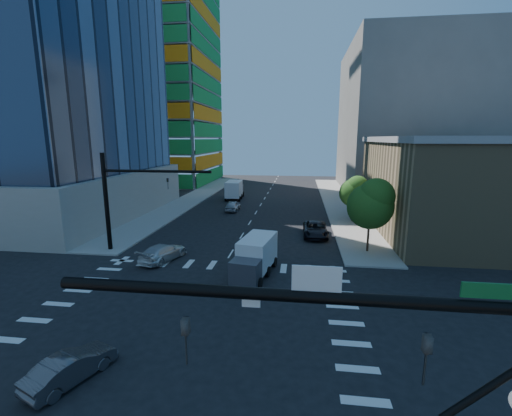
# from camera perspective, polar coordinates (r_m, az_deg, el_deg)

# --- Properties ---
(ground) EXTENTS (160.00, 160.00, 0.00)m
(ground) POSITION_cam_1_polar(r_m,az_deg,el_deg) (21.18, -11.08, -18.12)
(ground) COLOR black
(ground) RESTS_ON ground
(road_markings) EXTENTS (20.00, 20.00, 0.01)m
(road_markings) POSITION_cam_1_polar(r_m,az_deg,el_deg) (21.17, -11.08, -18.11)
(road_markings) COLOR silver
(road_markings) RESTS_ON ground
(sidewalk_ne) EXTENTS (5.00, 60.00, 0.15)m
(sidewalk_ne) POSITION_cam_1_polar(r_m,az_deg,el_deg) (58.65, 13.49, 1.06)
(sidewalk_ne) COLOR gray
(sidewalk_ne) RESTS_ON ground
(sidewalk_nw) EXTENTS (5.00, 60.00, 0.15)m
(sidewalk_nw) POSITION_cam_1_polar(r_m,az_deg,el_deg) (61.22, -10.46, 1.62)
(sidewalk_nw) COLOR gray
(sidewalk_nw) RESTS_ON ground
(construction_building) EXTENTS (25.16, 34.50, 70.60)m
(construction_building) POSITION_cam_1_polar(r_m,az_deg,el_deg) (87.30, -16.38, 20.45)
(construction_building) COLOR gray
(construction_building) RESTS_ON ground
(commercial_building) EXTENTS (20.50, 22.50, 10.60)m
(commercial_building) POSITION_cam_1_polar(r_m,az_deg,el_deg) (43.96, 32.77, 3.04)
(commercial_building) COLOR #8D7751
(commercial_building) RESTS_ON ground
(bg_building_ne) EXTENTS (24.00, 30.00, 28.00)m
(bg_building_ne) POSITION_cam_1_polar(r_m,az_deg,el_deg) (75.42, 24.12, 13.28)
(bg_building_ne) COLOR #68625E
(bg_building_ne) RESTS_ON ground
(signal_mast_nw) EXTENTS (10.20, 0.40, 9.00)m
(signal_mast_nw) POSITION_cam_1_polar(r_m,az_deg,el_deg) (33.46, -21.58, 2.28)
(signal_mast_nw) COLOR black
(signal_mast_nw) RESTS_ON sidewalk_nw
(tree_south) EXTENTS (4.16, 4.16, 6.82)m
(tree_south) POSITION_cam_1_polar(r_m,az_deg,el_deg) (32.46, 18.78, 0.77)
(tree_south) COLOR #382316
(tree_south) RESTS_ON sidewalk_ne
(tree_north) EXTENTS (3.54, 3.52, 5.78)m
(tree_north) POSITION_cam_1_polar(r_m,az_deg,el_deg) (44.29, 16.13, 2.74)
(tree_north) COLOR #382316
(tree_north) RESTS_ON sidewalk_ne
(car_nb_far) EXTENTS (2.60, 5.53, 1.53)m
(car_nb_far) POSITION_cam_1_polar(r_m,az_deg,el_deg) (37.53, 9.86, -3.53)
(car_nb_far) COLOR black
(car_nb_far) RESTS_ON ground
(car_sb_near) EXTENTS (3.37, 5.32, 1.44)m
(car_sb_near) POSITION_cam_1_polar(r_m,az_deg,el_deg) (30.93, -15.24, -7.14)
(car_sb_near) COLOR silver
(car_sb_near) RESTS_ON ground
(car_sb_mid) EXTENTS (1.80, 4.44, 1.51)m
(car_sb_mid) POSITION_cam_1_polar(r_m,az_deg,el_deg) (50.07, -3.87, 0.39)
(car_sb_mid) COLOR #B4B6BC
(car_sb_mid) RESTS_ON ground
(car_sb_cross) EXTENTS (2.69, 4.13, 1.29)m
(car_sb_cross) POSITION_cam_1_polar(r_m,az_deg,el_deg) (18.26, -28.44, -22.29)
(car_sb_cross) COLOR #4A494E
(car_sb_cross) RESTS_ON ground
(box_truck_near) EXTENTS (3.19, 5.75, 2.85)m
(box_truck_near) POSITION_cam_1_polar(r_m,az_deg,el_deg) (26.42, -0.31, -8.71)
(box_truck_near) COLOR black
(box_truck_near) RESTS_ON ground
(box_truck_far) EXTENTS (2.84, 6.20, 3.20)m
(box_truck_far) POSITION_cam_1_polar(r_m,az_deg,el_deg) (60.02, -3.56, 2.89)
(box_truck_far) COLOR black
(box_truck_far) RESTS_ON ground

